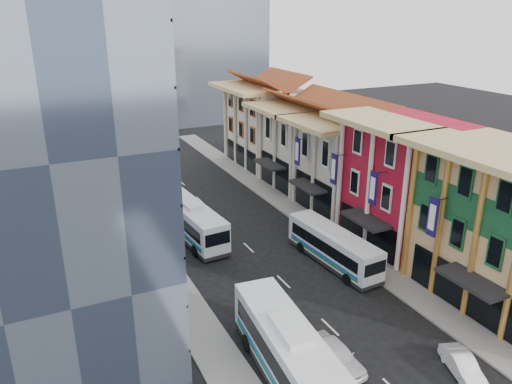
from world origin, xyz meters
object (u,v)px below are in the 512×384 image
office_tower (34,113)px  bus_left_near (290,354)px  sedan_right (463,365)px  bus_right (333,246)px  sedan_left (337,355)px  bus_left_far (191,220)px

office_tower → bus_left_near: 22.77m
office_tower → sedan_right: office_tower is taller
bus_right → sedan_left: bearing=-126.7°
bus_left_near → sedan_left: bus_left_near is taller
bus_left_far → bus_right: bearing=-52.5°
sedan_left → office_tower: bearing=133.4°
bus_left_far → bus_right: size_ratio=1.11×
bus_right → sedan_right: bearing=-97.0°
office_tower → sedan_right: bearing=-40.7°
bus_left_near → sedan_right: (10.06, -4.01, -1.39)m
bus_left_near → bus_right: (10.86, 11.61, -0.30)m
bus_left_near → sedan_right: 10.92m
bus_right → bus_left_far: bearing=128.3°
bus_right → sedan_right: size_ratio=2.78×
bus_left_far → sedan_right: 27.70m
bus_left_far → bus_left_near: bearing=-98.0°
sedan_left → sedan_right: (6.64, -4.03, -0.15)m
bus_left_near → bus_left_far: 22.24m
bus_left_near → sedan_left: (3.41, 0.02, -1.24)m
bus_right → sedan_left: (-7.44, -11.59, -0.94)m
office_tower → bus_right: size_ratio=2.78×
bus_right → sedan_right: (-0.80, -15.62, -1.09)m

